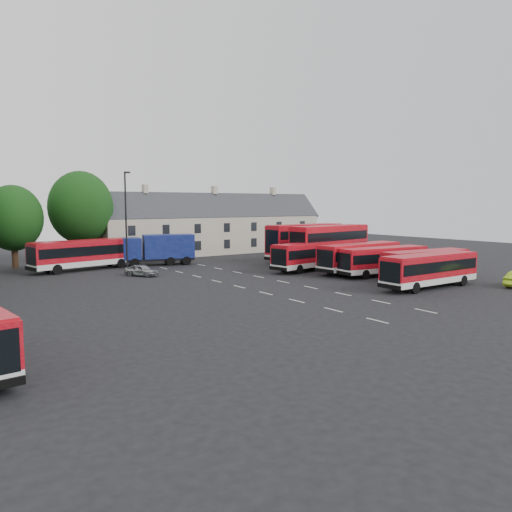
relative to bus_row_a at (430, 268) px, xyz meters
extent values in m
plane|color=black|center=(-13.47, 8.22, -1.82)|extent=(140.00, 140.00, 0.00)
cube|color=beige|center=(-13.47, -5.78, -1.81)|extent=(0.15, 1.80, 0.01)
cube|color=beige|center=(-13.47, -1.78, -1.81)|extent=(0.15, 1.80, 0.01)
cube|color=beige|center=(-13.47, 2.22, -1.81)|extent=(0.15, 1.80, 0.01)
cube|color=beige|center=(-13.47, 6.22, -1.81)|extent=(0.15, 1.80, 0.01)
cube|color=beige|center=(-13.47, 10.22, -1.81)|extent=(0.15, 1.80, 0.01)
cube|color=beige|center=(-13.47, 14.22, -1.81)|extent=(0.15, 1.80, 0.01)
cube|color=beige|center=(-13.47, 18.22, -1.81)|extent=(0.15, 1.80, 0.01)
cube|color=beige|center=(-13.47, 22.22, -1.81)|extent=(0.15, 1.80, 0.01)
cube|color=beige|center=(-13.47, 26.22, -1.81)|extent=(0.15, 1.80, 0.01)
cube|color=beige|center=(-8.47, -5.78, -1.81)|extent=(0.15, 1.80, 0.01)
cube|color=beige|center=(-8.47, -1.78, -1.81)|extent=(0.15, 1.80, 0.01)
cube|color=beige|center=(-8.47, 2.22, -1.81)|extent=(0.15, 1.80, 0.01)
cube|color=beige|center=(-8.47, 6.22, -1.81)|extent=(0.15, 1.80, 0.01)
cube|color=beige|center=(-8.47, 10.22, -1.81)|extent=(0.15, 1.80, 0.01)
cube|color=beige|center=(-8.47, 14.22, -1.81)|extent=(0.15, 1.80, 0.01)
cube|color=beige|center=(-8.47, 18.22, -1.81)|extent=(0.15, 1.80, 0.01)
cube|color=beige|center=(-8.47, 22.22, -1.81)|extent=(0.15, 1.80, 0.01)
cube|color=beige|center=(-8.47, 26.22, -1.81)|extent=(0.15, 1.80, 0.01)
cylinder|color=black|center=(-27.47, 36.22, -0.07)|extent=(0.70, 0.70, 3.50)
ellipsoid|color=#143B10|center=(-27.47, 36.22, 3.99)|extent=(6.60, 6.60, 7.59)
cylinder|color=black|center=(-19.47, 37.22, 0.28)|extent=(0.70, 0.70, 4.20)
ellipsoid|color=#143B10|center=(-19.47, 37.22, 5.15)|extent=(7.92, 7.92, 9.11)
cube|color=beige|center=(0.53, 38.22, 0.93)|extent=(35.00, 7.00, 5.50)
cube|color=#2D3035|center=(0.53, 38.22, 3.68)|extent=(35.70, 7.13, 7.13)
cube|color=beige|center=(-10.47, 38.22, 7.64)|extent=(0.60, 0.90, 1.20)
cube|color=beige|center=(0.53, 38.22, 7.64)|extent=(0.60, 0.90, 1.20)
cube|color=beige|center=(11.53, 38.22, 7.64)|extent=(0.60, 0.90, 1.20)
cube|color=silver|center=(0.00, 0.00, -1.07)|extent=(10.72, 2.47, 0.54)
cube|color=#AB0A16|center=(0.00, 0.00, 0.15)|extent=(10.72, 2.47, 1.90)
cube|color=black|center=(0.00, 0.00, 0.20)|extent=(10.29, 2.53, 0.92)
cube|color=#AB0A16|center=(0.00, 0.00, 1.15)|extent=(10.50, 2.37, 0.12)
cylinder|color=black|center=(-3.43, -1.09, -1.33)|extent=(0.97, 0.28, 0.97)
cylinder|color=black|center=(3.43, 1.09, -1.33)|extent=(0.97, 0.28, 0.97)
cube|color=silver|center=(4.07, 3.37, -1.11)|extent=(10.29, 3.20, 0.51)
cube|color=#AB0A16|center=(4.07, 3.37, 0.04)|extent=(10.29, 3.20, 1.79)
cube|color=black|center=(4.07, 3.37, 0.09)|extent=(9.89, 3.22, 0.87)
cube|color=#AB0A16|center=(4.07, 3.37, 0.99)|extent=(10.08, 3.09, 0.11)
cylinder|color=black|center=(0.75, 2.62, -1.36)|extent=(0.94, 0.34, 0.92)
cylinder|color=black|center=(7.39, 4.12, -1.36)|extent=(0.94, 0.34, 0.92)
cube|color=silver|center=(2.62, 7.51, -1.08)|extent=(10.65, 3.44, 0.52)
cube|color=#AB0A16|center=(2.62, 7.51, 0.11)|extent=(10.65, 3.44, 1.85)
cube|color=black|center=(2.62, 7.51, 0.15)|extent=(10.24, 3.46, 0.90)
cube|color=#AB0A16|center=(2.62, 7.51, 1.08)|extent=(10.43, 3.33, 0.11)
cylinder|color=black|center=(-0.82, 6.78, -1.34)|extent=(0.97, 0.36, 0.95)
cylinder|color=black|center=(6.06, 8.23, -1.34)|extent=(0.97, 0.36, 0.95)
cube|color=silver|center=(2.48, 10.65, -1.04)|extent=(11.29, 3.35, 0.56)
cube|color=#AB0A16|center=(2.48, 10.65, 0.23)|extent=(11.29, 3.35, 1.97)
cube|color=black|center=(2.48, 10.65, 0.28)|extent=(10.85, 3.38, 0.96)
cube|color=#AB0A16|center=(2.48, 10.65, 1.27)|extent=(11.06, 3.23, 0.12)
cylinder|color=black|center=(-0.98, 9.24, -1.31)|extent=(1.03, 0.36, 1.01)
cylinder|color=black|center=(5.95, 12.05, -1.31)|extent=(1.03, 0.36, 1.01)
cube|color=silver|center=(-0.45, 15.01, -1.05)|extent=(11.23, 4.00, 0.55)
cube|color=#AB0A16|center=(-0.45, 15.01, 0.20)|extent=(11.23, 4.00, 1.95)
cube|color=black|center=(-0.45, 15.01, 0.25)|extent=(10.80, 4.00, 0.95)
cube|color=#AB0A16|center=(-0.45, 15.01, 1.23)|extent=(11.00, 3.87, 0.12)
cylinder|color=black|center=(-3.77, 13.41, -1.32)|extent=(1.03, 0.42, 1.00)
cylinder|color=black|center=(2.88, 16.62, -1.32)|extent=(1.03, 0.42, 1.00)
cube|color=silver|center=(4.08, 16.94, -0.99)|extent=(12.06, 4.29, 0.59)
cube|color=#AB0A16|center=(4.08, 16.94, 1.10)|extent=(12.06, 4.29, 3.59)
cube|color=black|center=(4.08, 16.94, 0.41)|extent=(11.60, 4.28, 1.02)
cube|color=#AB0A16|center=(4.08, 16.94, 2.95)|extent=(11.81, 4.15, 0.13)
cylinder|color=black|center=(0.51, 15.22, -1.28)|extent=(1.10, 0.45, 1.07)
cylinder|color=black|center=(7.65, 18.67, -1.28)|extent=(1.10, 0.45, 1.07)
cube|color=black|center=(4.08, 16.94, 1.80)|extent=(11.60, 4.28, 1.02)
cube|color=silver|center=(4.74, 22.26, -1.00)|extent=(11.84, 3.57, 0.58)
cube|color=#AB0A16|center=(4.74, 22.26, 1.07)|extent=(11.84, 3.57, 3.55)
cube|color=black|center=(4.74, 22.26, 0.38)|extent=(11.38, 3.59, 1.01)
cube|color=#AB0A16|center=(4.74, 22.26, 2.90)|extent=(11.60, 3.44, 0.13)
cylinder|color=black|center=(1.11, 20.77, -1.29)|extent=(1.08, 0.38, 1.06)
cylinder|color=black|center=(8.37, 23.75, -1.29)|extent=(1.08, 0.38, 1.06)
cube|color=black|center=(4.74, 22.26, 1.76)|extent=(11.38, 3.59, 1.01)
cylinder|color=black|center=(-34.65, -4.29, -1.32)|extent=(0.39, 1.02, 0.99)
cube|color=silver|center=(-21.38, 29.80, -0.98)|extent=(12.21, 5.00, 0.60)
cube|color=#AB0A16|center=(-21.38, 29.80, 0.37)|extent=(12.21, 5.00, 2.11)
cube|color=black|center=(-21.38, 29.80, 0.43)|extent=(11.76, 4.97, 1.03)
cube|color=#AB0A16|center=(-21.38, 29.80, 1.48)|extent=(11.96, 4.85, 0.13)
cylinder|color=black|center=(-24.88, 27.84, -1.28)|extent=(1.12, 0.51, 1.08)
cylinder|color=black|center=(-17.88, 31.75, -1.28)|extent=(1.12, 0.51, 1.08)
cube|color=black|center=(-12.65, 29.33, -1.13)|extent=(8.72, 4.49, 0.32)
cube|color=navy|center=(-15.68, 30.21, 0.29)|extent=(2.76, 3.12, 2.53)
cube|color=black|center=(-16.65, 30.49, 0.67)|extent=(0.72, 2.18, 1.26)
cube|color=navy|center=(-11.48, 28.99, 0.45)|extent=(6.50, 4.20, 2.85)
cylinder|color=black|center=(-15.81, 29.01, -1.29)|extent=(1.09, 0.58, 1.05)
cylinder|color=black|center=(-9.24, 29.59, -1.29)|extent=(1.09, 0.58, 1.05)
imported|color=#9B9DA2|center=(-18.01, 21.63, -1.21)|extent=(3.07, 3.81, 1.22)
cylinder|color=black|center=(-17.00, 28.35, 3.67)|extent=(0.20, 0.20, 10.98)
cube|color=black|center=(-16.68, 28.43, 9.16)|extent=(0.71, 0.42, 0.20)
camera|label=1|loc=(-37.86, -26.77, 5.62)|focal=35.00mm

